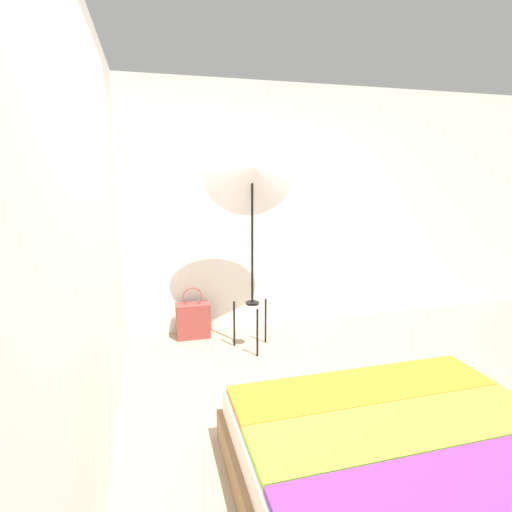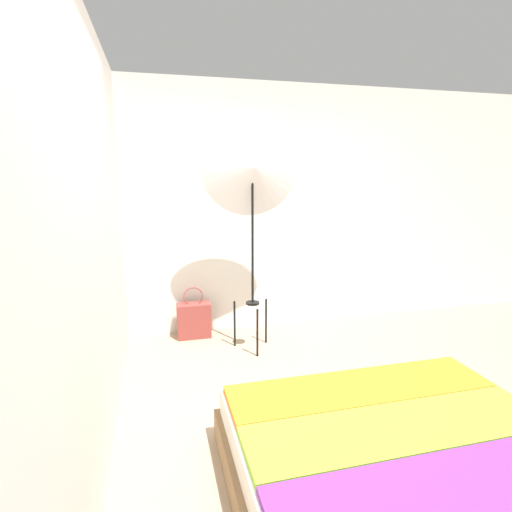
% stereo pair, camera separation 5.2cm
% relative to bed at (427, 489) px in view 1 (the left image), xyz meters
% --- Properties ---
extents(ground_plane, '(14.00, 14.00, 0.00)m').
position_rel_bed_xyz_m(ground_plane, '(-0.18, 0.62, -0.19)').
color(ground_plane, gray).
extents(wall_back, '(8.00, 0.05, 2.60)m').
position_rel_bed_xyz_m(wall_back, '(-0.18, 2.77, 1.11)').
color(wall_back, silver).
rests_on(wall_back, ground_plane).
extents(wall_side_left, '(0.05, 8.00, 2.60)m').
position_rel_bed_xyz_m(wall_side_left, '(-1.52, 1.62, 1.11)').
color(wall_side_left, silver).
rests_on(wall_side_left, ground_plane).
extents(bed, '(1.74, 1.81, 0.40)m').
position_rel_bed_xyz_m(bed, '(0.00, 0.00, 0.00)').
color(bed, brown).
rests_on(bed, ground_plane).
extents(photo_umbrella, '(0.94, 0.33, 2.22)m').
position_rel_bed_xyz_m(photo_umbrella, '(-0.31, 2.16, 1.54)').
color(photo_umbrella, black).
rests_on(photo_umbrella, ground_plane).
extents(tote_bag, '(0.34, 0.17, 0.54)m').
position_rel_bed_xyz_m(tote_bag, '(-0.84, 2.58, -0.01)').
color(tote_bag, brown).
rests_on(tote_bag, ground_plane).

